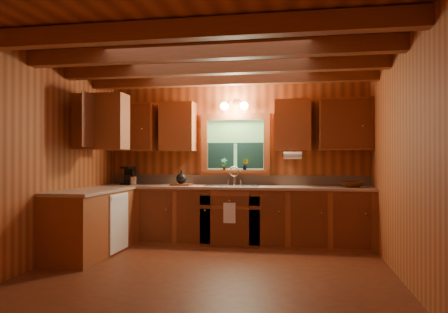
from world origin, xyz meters
TOP-DOWN VIEW (x-y plane):
  - room at (0.00, 0.00)m, footprint 4.20×4.20m
  - ceiling_beams at (0.00, 0.00)m, footprint 4.20×2.54m
  - base_cabinets at (-0.49, 1.28)m, footprint 4.20×2.22m
  - countertop at (-0.48, 1.29)m, footprint 4.20×2.24m
  - backsplash at (0.00, 1.89)m, footprint 4.20×0.02m
  - dishwasher_panel at (-1.47, 0.68)m, footprint 0.02×0.60m
  - upper_cabinets at (-0.56, 1.42)m, footprint 4.19×1.77m
  - window at (0.00, 1.87)m, footprint 1.12×0.08m
  - window_sill at (0.00, 1.82)m, footprint 1.06×0.14m
  - wall_sconce at (0.00, 1.75)m, footprint 0.45×0.21m
  - paper_towel_roll at (0.92, 1.53)m, footprint 0.27×0.11m
  - dish_towel at (0.00, 1.26)m, footprint 0.18×0.01m
  - sink at (0.00, 1.60)m, footprint 0.82×0.48m
  - coffee_maker at (-1.74, 1.68)m, footprint 0.17×0.21m
  - utensil_crock at (-1.59, 1.52)m, footprint 0.11×0.11m
  - cutting_board at (-0.81, 1.55)m, footprint 0.33×0.24m
  - teakettle at (-0.81, 1.55)m, footprint 0.17×0.17m
  - wicker_basket at (1.77, 1.53)m, footprint 0.42×0.42m
  - potted_plant_left at (-0.17, 1.79)m, footprint 0.10×0.07m
  - potted_plant_right at (0.17, 1.82)m, footprint 0.12×0.11m

SIDE VIEW (x-z plane):
  - base_cabinets at x=-0.49m, z-range 0.00..0.86m
  - dishwasher_panel at x=-1.47m, z-range 0.03..0.83m
  - dish_towel at x=0.00m, z-range 0.37..0.67m
  - sink at x=0.00m, z-range 0.64..1.07m
  - countertop at x=-0.48m, z-range 0.86..0.90m
  - cutting_board at x=-0.81m, z-range 0.90..0.93m
  - wicker_basket at x=1.77m, z-range 0.90..0.98m
  - utensil_crock at x=-1.59m, z-range 0.82..1.13m
  - backsplash at x=0.00m, z-range 0.90..1.06m
  - teakettle at x=-0.81m, z-range 0.91..1.12m
  - coffee_maker at x=-1.74m, z-range 0.90..1.19m
  - window_sill at x=0.00m, z-range 1.10..1.14m
  - potted_plant_right at x=0.17m, z-range 1.14..1.32m
  - potted_plant_left at x=-0.17m, z-range 1.14..1.33m
  - room at x=0.00m, z-range -0.80..3.40m
  - paper_towel_roll at x=0.92m, z-range 1.31..1.42m
  - window at x=0.00m, z-range 1.03..2.03m
  - upper_cabinets at x=-0.56m, z-range 1.45..2.23m
  - wall_sconce at x=0.00m, z-range 2.08..2.25m
  - ceiling_beams at x=0.00m, z-range 2.40..2.58m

